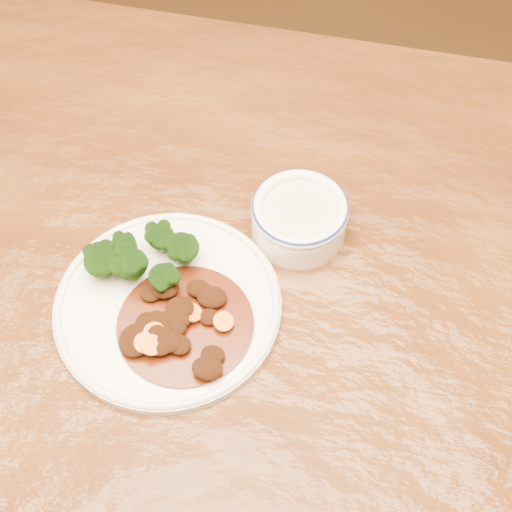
# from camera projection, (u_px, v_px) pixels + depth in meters

# --- Properties ---
(ground) EXTENTS (4.00, 4.00, 0.00)m
(ground) POSITION_uv_depth(u_px,v_px,m) (226.00, 501.00, 1.36)
(ground) COLOR #4C2D13
(ground) RESTS_ON ground
(dining_table) EXTENTS (1.50, 0.91, 0.75)m
(dining_table) POSITION_uv_depth(u_px,v_px,m) (205.00, 339.00, 0.81)
(dining_table) COLOR #59310F
(dining_table) RESTS_ON ground
(dinner_plate) EXTENTS (0.23, 0.23, 0.01)m
(dinner_plate) POSITION_uv_depth(u_px,v_px,m) (168.00, 305.00, 0.73)
(dinner_plate) COLOR white
(dinner_plate) RESTS_ON dining_table
(broccoli_florets) EXTENTS (0.11, 0.08, 0.04)m
(broccoli_florets) POSITION_uv_depth(u_px,v_px,m) (145.00, 255.00, 0.73)
(broccoli_florets) COLOR #71984E
(broccoli_florets) RESTS_ON dinner_plate
(mince_stew) EXTENTS (0.14, 0.14, 0.03)m
(mince_stew) POSITION_uv_depth(u_px,v_px,m) (173.00, 325.00, 0.71)
(mince_stew) COLOR #4A1407
(mince_stew) RESTS_ON dinner_plate
(dip_bowl) EXTENTS (0.11, 0.11, 0.05)m
(dip_bowl) POSITION_uv_depth(u_px,v_px,m) (299.00, 216.00, 0.77)
(dip_bowl) COLOR white
(dip_bowl) RESTS_ON dining_table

